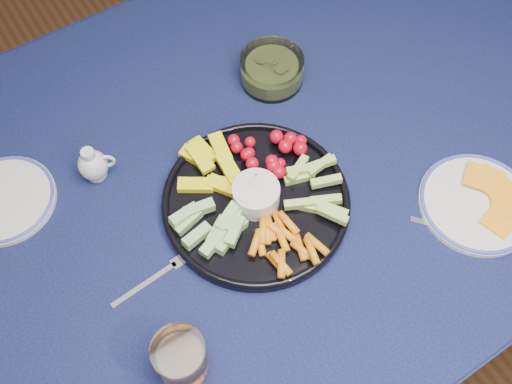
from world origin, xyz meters
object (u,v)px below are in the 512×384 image
cheese_plate (478,202)px  side_plate_extra (4,200)px  dining_table (279,168)px  pickle_bowl (272,71)px  crudite_platter (255,201)px  creamer_pitcher (93,165)px  juice_tumbler (182,359)px

cheese_plate → side_plate_extra: bearing=146.7°
dining_table → side_plate_extra: bearing=161.3°
dining_table → side_plate_extra: (-0.50, 0.17, 0.10)m
pickle_bowl → crudite_platter: bearing=-129.2°
crudite_platter → dining_table: bearing=37.5°
cheese_plate → side_plate_extra: cheese_plate is taller
crudite_platter → side_plate_extra: 0.47m
creamer_pitcher → cheese_plate: size_ratio=0.36×
crudite_platter → juice_tumbler: bearing=-144.0°
dining_table → crudite_platter: crudite_platter is taller
crudite_platter → cheese_plate: bearing=-32.6°
creamer_pitcher → pickle_bowl: creamer_pitcher is taller
dining_table → cheese_plate: 0.40m
side_plate_extra → juice_tumbler: bearing=-73.2°
creamer_pitcher → cheese_plate: creamer_pitcher is taller
creamer_pitcher → pickle_bowl: bearing=2.3°
creamer_pitcher → crudite_platter: bearing=-45.6°
dining_table → cheese_plate: bearing=-53.6°
pickle_bowl → side_plate_extra: 0.58m
crudite_platter → creamer_pitcher: (-0.22, 0.22, 0.01)m
pickle_bowl → side_plate_extra: (-0.58, 0.02, -0.02)m
cheese_plate → side_plate_extra: 0.88m
pickle_bowl → cheese_plate: 0.48m
dining_table → pickle_bowl: size_ratio=12.59×
creamer_pitcher → pickle_bowl: size_ratio=0.59×
pickle_bowl → juice_tumbler: 0.61m
dining_table → juice_tumbler: juice_tumbler is taller
pickle_bowl → side_plate_extra: size_ratio=0.70×
creamer_pitcher → juice_tumbler: 0.41m
crudite_platter → pickle_bowl: size_ratio=2.62×
crudite_platter → creamer_pitcher: crudite_platter is taller
dining_table → creamer_pitcher: bearing=158.3°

